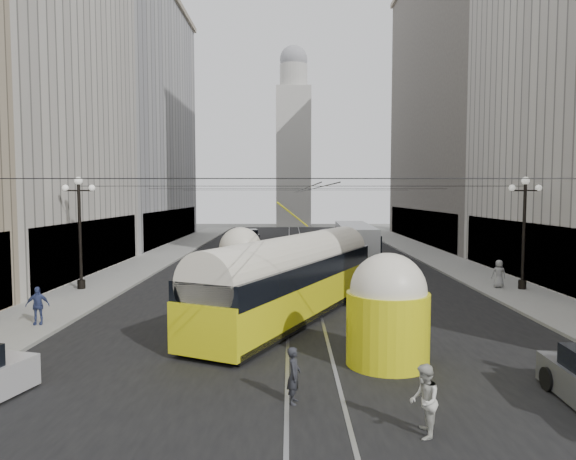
{
  "coord_description": "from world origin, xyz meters",
  "views": [
    {
      "loc": [
        -0.68,
        -10.98,
        5.54
      ],
      "look_at": [
        -0.76,
        13.49,
        3.83
      ],
      "focal_mm": 32.0,
      "sensor_mm": 36.0,
      "label": 1
    }
  ],
  "objects_px": {
    "pedestrian_sidewalk_right": "(499,274)",
    "pedestrian_sidewalk_left": "(37,305)",
    "pedestrian_crossing_a": "(294,375)",
    "streetcar": "(294,277)",
    "city_bus": "(355,242)",
    "pedestrian_crossing_b": "(424,401)"
  },
  "relations": [
    {
      "from": "city_bus",
      "to": "pedestrian_sidewalk_right",
      "type": "xyz_separation_m",
      "value": [
        6.78,
        -12.33,
        -0.72
      ]
    },
    {
      "from": "streetcar",
      "to": "pedestrian_sidewalk_right",
      "type": "distance_m",
      "value": 13.61
    },
    {
      "from": "city_bus",
      "to": "pedestrian_crossing_b",
      "type": "distance_m",
      "value": 30.4
    },
    {
      "from": "pedestrian_crossing_a",
      "to": "pedestrian_sidewalk_right",
      "type": "bearing_deg",
      "value": -29.99
    },
    {
      "from": "city_bus",
      "to": "pedestrian_sidewalk_right",
      "type": "relative_size",
      "value": 7.5
    },
    {
      "from": "pedestrian_sidewalk_right",
      "to": "streetcar",
      "type": "bearing_deg",
      "value": 33.99
    },
    {
      "from": "pedestrian_sidewalk_left",
      "to": "pedestrian_crossing_a",
      "type": "bearing_deg",
      "value": -49.09
    },
    {
      "from": "pedestrian_sidewalk_right",
      "to": "pedestrian_sidewalk_left",
      "type": "distance_m",
      "value": 24.07
    },
    {
      "from": "streetcar",
      "to": "city_bus",
      "type": "relative_size",
      "value": 1.28
    },
    {
      "from": "pedestrian_crossing_a",
      "to": "pedestrian_sidewalk_right",
      "type": "xyz_separation_m",
      "value": [
        11.97,
        16.09,
        0.2
      ]
    },
    {
      "from": "pedestrian_crossing_a",
      "to": "pedestrian_sidewalk_right",
      "type": "distance_m",
      "value": 20.05
    },
    {
      "from": "city_bus",
      "to": "pedestrian_sidewalk_left",
      "type": "height_order",
      "value": "city_bus"
    },
    {
      "from": "city_bus",
      "to": "pedestrian_sidewalk_left",
      "type": "distance_m",
      "value": 26.08
    },
    {
      "from": "pedestrian_sidewalk_right",
      "to": "pedestrian_crossing_a",
      "type": "bearing_deg",
      "value": 58.57
    },
    {
      "from": "streetcar",
      "to": "pedestrian_crossing_a",
      "type": "xyz_separation_m",
      "value": [
        -0.06,
        -9.55,
        -1.06
      ]
    },
    {
      "from": "city_bus",
      "to": "pedestrian_sidewalk_left",
      "type": "relative_size",
      "value": 7.68
    },
    {
      "from": "pedestrian_crossing_a",
      "to": "streetcar",
      "type": "bearing_deg",
      "value": 6.27
    },
    {
      "from": "streetcar",
      "to": "pedestrian_sidewalk_right",
      "type": "relative_size",
      "value": 9.63
    },
    {
      "from": "pedestrian_crossing_b",
      "to": "pedestrian_sidewalk_right",
      "type": "distance_m",
      "value": 20.1
    },
    {
      "from": "city_bus",
      "to": "pedestrian_sidewalk_right",
      "type": "distance_m",
      "value": 14.09
    },
    {
      "from": "city_bus",
      "to": "pedestrian_crossing_b",
      "type": "height_order",
      "value": "city_bus"
    },
    {
      "from": "pedestrian_crossing_a",
      "to": "city_bus",
      "type": "bearing_deg",
      "value": -3.7
    }
  ]
}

